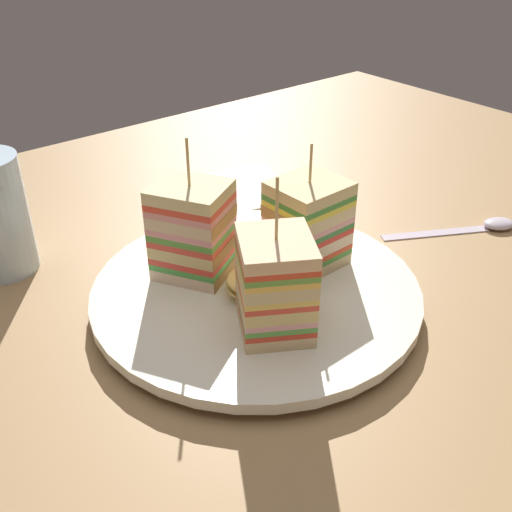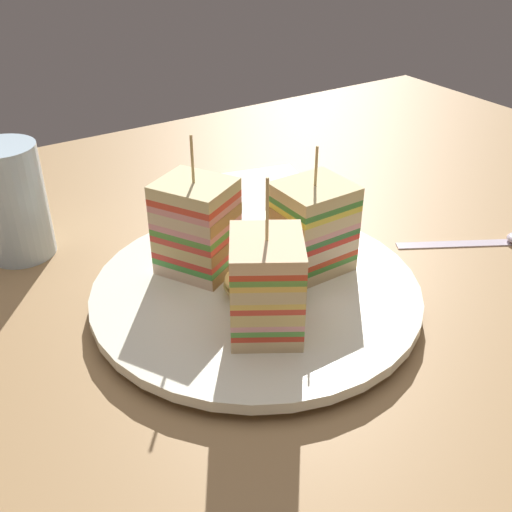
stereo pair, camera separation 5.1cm
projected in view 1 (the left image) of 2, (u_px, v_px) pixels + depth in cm
name	position (u px, v px, depth cm)	size (l,w,h in cm)	color
ground_plane	(256.00, 310.00, 54.12)	(129.48, 95.33, 1.80)	#A37E50
plate	(256.00, 292.00, 53.10)	(28.56, 28.56, 1.74)	white
sandwich_wedge_0	(307.00, 224.00, 53.83)	(6.37, 5.69, 11.59)	#D4B880
sandwich_wedge_1	(193.00, 231.00, 52.36)	(7.73, 8.06, 12.68)	beige
sandwich_wedge_2	(275.00, 285.00, 45.81)	(7.82, 8.11, 12.84)	#E3C18A
chip_pile	(265.00, 280.00, 50.78)	(7.53, 6.80, 3.22)	#EEC06F
spoon	(480.00, 226.00, 64.65)	(13.84, 8.69, 1.00)	silver
napkin	(231.00, 190.00, 72.74)	(14.13, 11.63, 0.50)	white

